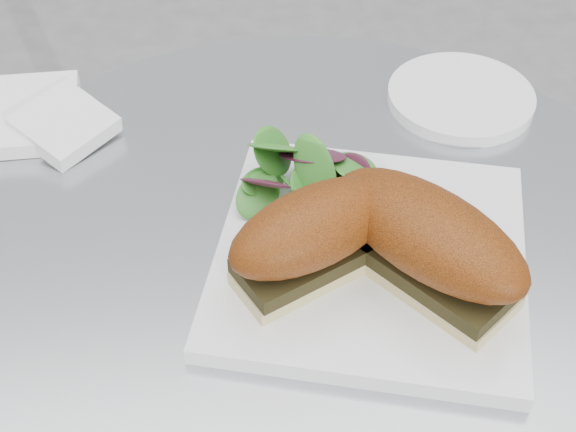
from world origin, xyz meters
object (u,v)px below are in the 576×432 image
object	(u,v)px
sandwich_left	(314,235)
saucer	(461,97)
plate	(370,256)
sandwich_right	(427,240)

from	to	relation	value
sandwich_left	saucer	world-z (taller)	sandwich_left
saucer	sandwich_left	bearing A→B (deg)	-127.60
plate	saucer	xyz separation A→B (m)	(0.13, 0.22, -0.00)
plate	sandwich_right	distance (m)	0.07
plate	saucer	distance (m)	0.26
plate	saucer	world-z (taller)	plate
sandwich_left	saucer	size ratio (longest dim) A/B	1.06
plate	sandwich_left	xyz separation A→B (m)	(-0.05, -0.02, 0.05)
sandwich_right	sandwich_left	bearing A→B (deg)	-138.68
plate	sandwich_left	size ratio (longest dim) A/B	1.56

